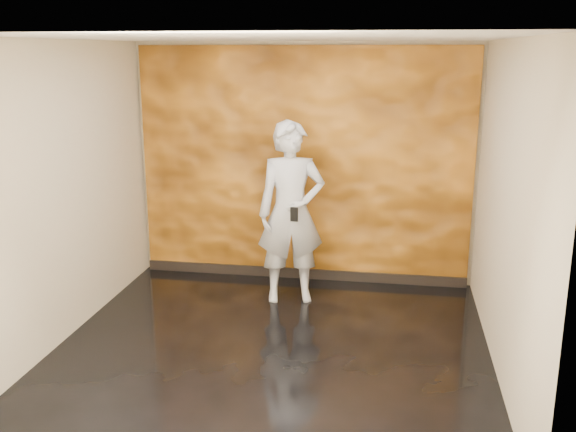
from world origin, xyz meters
name	(u,v)px	position (x,y,z in m)	size (l,w,h in m)	color
room	(271,202)	(0.00, 0.00, 1.40)	(4.02, 4.02, 2.81)	black
feature_wall	(303,166)	(0.00, 1.96, 1.38)	(3.90, 0.06, 2.75)	orange
baseboard	(302,273)	(0.00, 1.92, 0.06)	(3.90, 0.04, 0.12)	black
man	(291,213)	(-0.02, 1.24, 0.99)	(0.72, 0.48, 1.99)	#989CA7
phone	(294,214)	(0.05, 0.98, 1.04)	(0.08, 0.02, 0.15)	black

